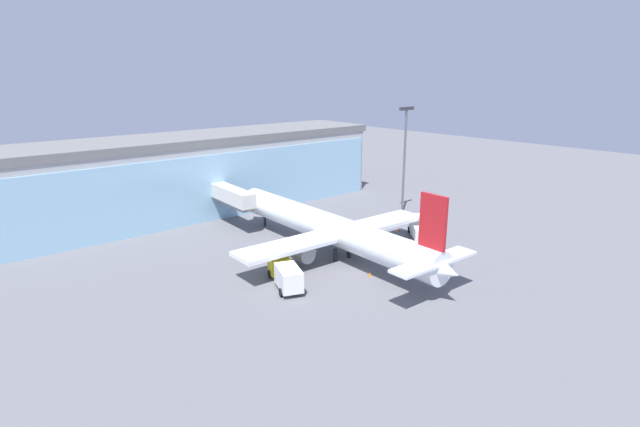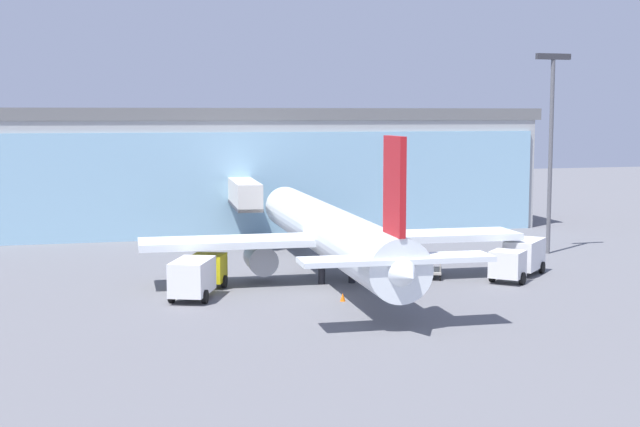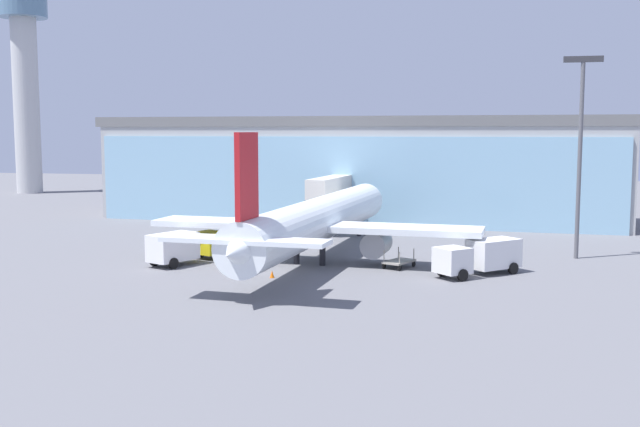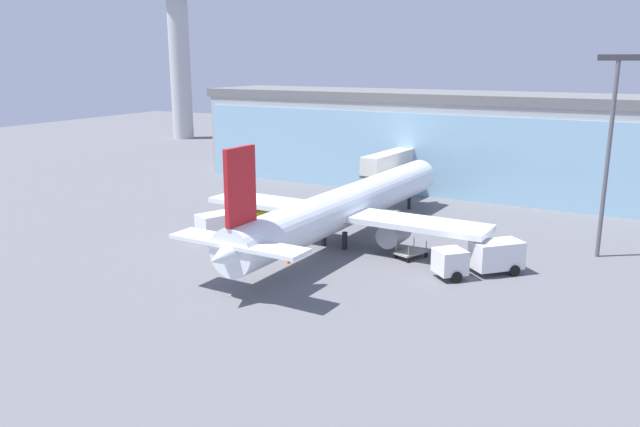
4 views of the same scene
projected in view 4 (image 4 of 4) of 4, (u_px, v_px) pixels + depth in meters
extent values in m
plane|color=slate|center=(299.00, 258.00, 54.32)|extent=(240.00, 240.00, 0.00)
cube|color=#A6A6A6|center=(426.00, 144.00, 84.39)|extent=(63.29, 16.03, 11.47)
cube|color=#8EBDD6|center=(408.00, 154.00, 78.83)|extent=(61.44, 3.14, 10.32)
cube|color=slate|center=(428.00, 96.00, 82.88)|extent=(64.55, 16.35, 1.20)
cube|color=beige|center=(394.00, 161.00, 76.20)|extent=(3.54, 13.55, 2.40)
cube|color=#3F3F47|center=(394.00, 169.00, 76.45)|extent=(3.59, 13.55, 0.30)
cylinder|color=#4C4C51|center=(410.00, 178.00, 81.03)|extent=(0.70, 0.70, 3.56)
cylinder|color=#B9B9B9|center=(180.00, 67.00, 133.78)|extent=(4.39, 4.39, 30.58)
cylinder|color=#59595E|center=(607.00, 162.00, 52.68)|extent=(0.36, 0.36, 16.69)
cube|color=#333338|center=(619.00, 58.00, 50.62)|extent=(3.20, 0.40, 0.50)
cylinder|color=white|center=(349.00, 205.00, 58.80)|extent=(6.21, 35.93, 3.71)
cone|color=white|center=(420.00, 176.00, 73.74)|extent=(3.91, 3.25, 3.71)
cone|color=white|center=(229.00, 254.00, 43.87)|extent=(3.61, 4.22, 3.34)
cube|color=white|center=(339.00, 213.00, 57.40)|extent=(28.01, 6.14, 0.50)
cube|color=white|center=(238.00, 243.00, 44.57)|extent=(11.14, 3.17, 0.30)
cube|color=red|center=(240.00, 186.00, 44.01)|extent=(0.58, 3.22, 5.56)
cylinder|color=gray|center=(294.00, 218.00, 60.75)|extent=(2.32, 3.34, 2.10)
cylinder|color=gray|center=(394.00, 233.00, 55.53)|extent=(2.32, 3.34, 2.10)
cylinder|color=black|center=(324.00, 237.00, 57.66)|extent=(0.50, 0.50, 1.60)
cylinder|color=black|center=(345.00, 241.00, 56.56)|extent=(0.50, 0.50, 1.60)
cylinder|color=black|center=(409.00, 202.00, 71.87)|extent=(0.40, 0.40, 1.60)
cube|color=yellow|center=(256.00, 219.00, 61.81)|extent=(2.91, 2.91, 1.90)
cube|color=white|center=(219.00, 225.00, 59.19)|extent=(3.64, 4.55, 2.20)
cylinder|color=black|center=(250.00, 226.00, 62.87)|extent=(0.64, 0.94, 0.90)
cylinder|color=black|center=(262.00, 231.00, 61.22)|extent=(0.64, 0.94, 0.90)
cylinder|color=black|center=(204.00, 235.00, 59.66)|extent=(0.64, 0.94, 0.90)
cylinder|color=black|center=(216.00, 240.00, 58.01)|extent=(0.64, 0.94, 0.90)
cube|color=silver|center=(450.00, 261.00, 48.85)|extent=(3.11, 3.11, 1.90)
cube|color=white|center=(497.00, 255.00, 50.06)|extent=(4.40, 4.37, 2.20)
cylinder|color=black|center=(456.00, 277.00, 48.06)|extent=(0.85, 0.84, 0.90)
cylinder|color=black|center=(443.00, 268.00, 50.10)|extent=(0.85, 0.84, 0.90)
cylinder|color=black|center=(514.00, 271.00, 49.60)|extent=(0.85, 0.84, 0.90)
cylinder|color=black|center=(499.00, 262.00, 51.64)|extent=(0.85, 0.84, 0.90)
cube|color=#9E998C|center=(411.00, 252.00, 54.12)|extent=(2.61, 3.21, 0.16)
cylinder|color=black|center=(408.00, 260.00, 52.96)|extent=(0.29, 0.45, 0.44)
cylinder|color=#9E998C|center=(409.00, 251.00, 52.76)|extent=(0.08, 0.08, 0.90)
cylinder|color=black|center=(396.00, 256.00, 54.05)|extent=(0.29, 0.45, 0.44)
cylinder|color=#9E998C|center=(396.00, 247.00, 53.85)|extent=(0.08, 0.08, 0.90)
cylinder|color=black|center=(426.00, 255.00, 54.33)|extent=(0.29, 0.45, 0.44)
cylinder|color=#9E998C|center=(426.00, 246.00, 54.13)|extent=(0.08, 0.08, 0.90)
cylinder|color=black|center=(414.00, 251.00, 55.42)|extent=(0.29, 0.45, 0.44)
cylinder|color=#9E998C|center=(414.00, 242.00, 55.22)|extent=(0.08, 0.08, 0.90)
cone|color=orange|center=(288.00, 260.00, 52.70)|extent=(0.36, 0.36, 0.55)
cone|color=orange|center=(492.00, 259.00, 53.13)|extent=(0.36, 0.36, 0.55)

